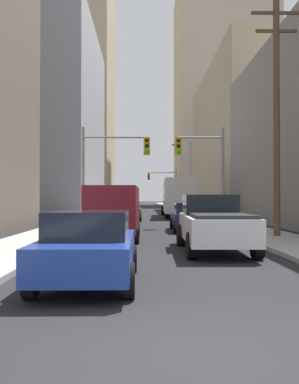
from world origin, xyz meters
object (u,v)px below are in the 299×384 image
(sedan_navy, at_px, (190,217))
(sedan_green, at_px, (129,211))
(city_bus, at_px, (177,196))
(pickup_truck_white, at_px, (214,223))
(cargo_van_maroon, at_px, (114,210))
(traffic_signal_near_left, at_px, (112,160))
(sedan_blue, at_px, (89,247))
(traffic_signal_far_right, at_px, (164,182))
(sedan_black, at_px, (121,215))
(traffic_signal_near_right, at_px, (203,161))

(sedan_navy, distance_m, sedan_green, 10.81)
(city_bus, distance_m, pickup_truck_white, 24.74)
(city_bus, xyz_separation_m, pickup_truck_white, (-0.85, -24.70, -1.00))
(city_bus, bearing_deg, cargo_van_maroon, -102.12)
(pickup_truck_white, bearing_deg, traffic_signal_near_left, 110.96)
(cargo_van_maroon, xyz_separation_m, sedan_green, (0.17, 14.64, -0.52))
(city_bus, bearing_deg, sedan_blue, -98.26)
(traffic_signal_far_right, bearing_deg, pickup_truck_white, -90.78)
(city_bus, xyz_separation_m, cargo_van_maroon, (-4.45, -20.73, -0.64))
(cargo_van_maroon, bearing_deg, pickup_truck_white, -47.77)
(sedan_navy, xyz_separation_m, sedan_black, (-3.80, 1.96, 0.00))
(sedan_blue, distance_m, traffic_signal_near_right, 17.18)
(pickup_truck_white, distance_m, traffic_signal_near_right, 11.40)
(traffic_signal_near_right, xyz_separation_m, traffic_signal_far_right, (-0.57, 35.13, 0.06))
(city_bus, relative_size, pickup_truck_white, 2.13)
(city_bus, relative_size, sedan_blue, 2.76)
(cargo_van_maroon, bearing_deg, traffic_signal_near_right, 55.33)
(pickup_truck_white, xyz_separation_m, sedan_blue, (-3.50, -5.29, -0.16))
(sedan_green, distance_m, traffic_signal_near_right, 9.55)
(sedan_black, height_order, traffic_signal_far_right, traffic_signal_far_right)
(sedan_blue, distance_m, traffic_signal_near_left, 16.55)
(sedan_navy, height_order, sedan_black, same)
(city_bus, height_order, sedan_green, city_bus)
(pickup_truck_white, xyz_separation_m, sedan_navy, (0.14, 8.41, -0.16))
(sedan_navy, bearing_deg, traffic_signal_near_left, 149.88)
(traffic_signal_far_right, bearing_deg, sedan_green, -98.43)
(traffic_signal_near_left, distance_m, traffic_signal_near_right, 5.38)
(sedan_blue, bearing_deg, sedan_green, 89.84)
(sedan_green, distance_m, traffic_signal_far_right, 27.93)
(cargo_van_maroon, distance_m, traffic_signal_far_right, 42.38)
(cargo_van_maroon, bearing_deg, city_bus, 77.88)
(cargo_van_maroon, bearing_deg, traffic_signal_near_left, 94.76)
(pickup_truck_white, height_order, traffic_signal_near_right, traffic_signal_near_right)
(cargo_van_maroon, xyz_separation_m, sedan_navy, (3.75, 4.44, -0.52))
(city_bus, relative_size, traffic_signal_near_left, 1.93)
(sedan_blue, distance_m, sedan_green, 23.90)
(city_bus, distance_m, traffic_signal_near_right, 13.95)
(sedan_blue, bearing_deg, traffic_signal_far_right, 85.40)
(sedan_blue, relative_size, traffic_signal_near_left, 0.70)
(traffic_signal_near_right, bearing_deg, sedan_blue, -106.19)
(city_bus, height_order, traffic_signal_far_right, traffic_signal_far_right)
(traffic_signal_near_left, xyz_separation_m, traffic_signal_near_right, (5.38, -0.00, -0.05))
(traffic_signal_near_right, distance_m, traffic_signal_far_right, 35.14)
(traffic_signal_far_right, bearing_deg, sedan_navy, -90.74)
(sedan_black, relative_size, sedan_green, 1.00)
(sedan_navy, xyz_separation_m, sedan_green, (-3.58, 10.20, 0.00))
(sedan_green, relative_size, traffic_signal_near_left, 0.70)
(sedan_navy, relative_size, sedan_green, 1.00)
(traffic_signal_near_right, bearing_deg, traffic_signal_far_right, 90.93)
(cargo_van_maroon, relative_size, traffic_signal_near_right, 0.87)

